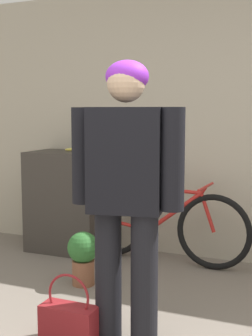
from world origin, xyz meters
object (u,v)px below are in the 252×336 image
Objects in this scene: banana at (80,150)px; handbag at (69,321)px; person at (126,182)px; bicycle at (160,224)px; potted_plant at (83,255)px.

handbag is at bearing -63.86° from banana.
person reaches higher than handbag.
person is at bearing 22.42° from handbag.
handbag is (-0.33, -0.13, -0.87)m from person.
person is 1.72m from bicycle.
bicycle reaches higher than handbag.
potted_plant is at bearing -113.55° from bicycle.
person is 3.92× the size of handbag.
bicycle reaches higher than potted_plant.
bicycle is 0.91m from potted_plant.
person is at bearing -76.49° from bicycle.
banana is 0.79× the size of handbag.
person reaches higher than banana.
handbag is at bearing -88.19° from bicycle.
bicycle is 1.11m from banana.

